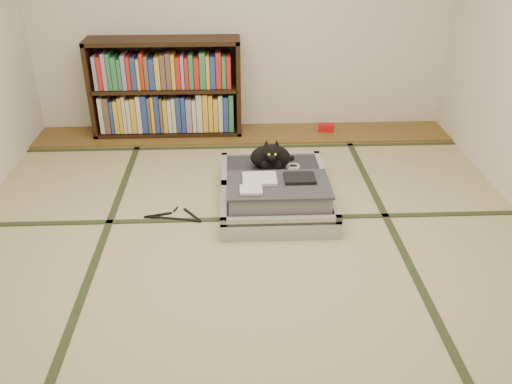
{
  "coord_description": "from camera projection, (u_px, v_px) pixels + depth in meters",
  "views": [
    {
      "loc": [
        -0.1,
        -2.96,
        2.03
      ],
      "look_at": [
        0.05,
        0.35,
        0.25
      ],
      "focal_mm": 38.0,
      "sensor_mm": 36.0,
      "label": 1
    }
  ],
  "objects": [
    {
      "name": "cat",
      "position": [
        271.0,
        157.0,
        4.23
      ],
      "size": [
        0.36,
        0.37,
        0.29
      ],
      "color": "black",
      "rests_on": "suitcase"
    },
    {
      "name": "red_item",
      "position": [
        326.0,
        127.0,
        5.36
      ],
      "size": [
        0.16,
        0.12,
        0.07
      ],
      "primitive_type": "cube",
      "rotation": [
        0.0,
        0.0,
        -0.19
      ],
      "color": "red",
      "rests_on": "wood_strip"
    },
    {
      "name": "suitcase",
      "position": [
        276.0,
        192.0,
        4.05
      ],
      "size": [
        0.82,
        1.09,
        0.32
      ],
      "color": "#A6A6AB",
      "rests_on": "floor"
    },
    {
      "name": "bookcase",
      "position": [
        166.0,
        90.0,
        5.14
      ],
      "size": [
        1.42,
        0.32,
        0.92
      ],
      "color": "black",
      "rests_on": "wood_strip"
    },
    {
      "name": "cable_coil",
      "position": [
        293.0,
        167.0,
        4.31
      ],
      "size": [
        0.11,
        0.11,
        0.03
      ],
      "color": "white",
      "rests_on": "suitcase"
    },
    {
      "name": "tatami_borders",
      "position": [
        248.0,
        212.0,
        4.0
      ],
      "size": [
        4.0,
        4.5,
        0.01
      ],
      "color": "#2D381E",
      "rests_on": "ground"
    },
    {
      "name": "floor",
      "position": [
        251.0,
        251.0,
        3.57
      ],
      "size": [
        4.5,
        4.5,
        0.0
      ],
      "primitive_type": "plane",
      "color": "tan",
      "rests_on": "ground"
    },
    {
      "name": "wood_strip",
      "position": [
        244.0,
        134.0,
        5.32
      ],
      "size": [
        4.0,
        0.5,
        0.02
      ],
      "primitive_type": "cube",
      "color": "brown",
      "rests_on": "ground"
    },
    {
      "name": "hanger",
      "position": [
        174.0,
        217.0,
        3.94
      ],
      "size": [
        0.42,
        0.23,
        0.01
      ],
      "color": "black",
      "rests_on": "floor"
    },
    {
      "name": "room_shell",
      "position": [
        250.0,
        23.0,
        2.87
      ],
      "size": [
        4.5,
        4.5,
        4.5
      ],
      "color": "white",
      "rests_on": "ground"
    }
  ]
}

